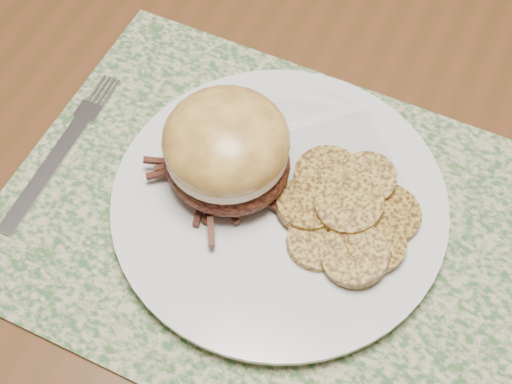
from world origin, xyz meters
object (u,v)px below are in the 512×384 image
Objects in this scene: dining_table at (307,195)px; dinner_plate at (279,203)px; fork at (62,149)px; pork_sandwich at (227,149)px.

dinner_plate is at bearing -91.00° from dining_table.
dining_table is 0.24m from fork.
dinner_plate is 1.44× the size of fork.
dinner_plate is 2.12× the size of pork_sandwich.
fork is at bearing -172.12° from dinner_plate.
pork_sandwich reaches higher than dinner_plate.
fork reaches higher than dining_table.
fork is (-0.15, -0.03, -0.05)m from pork_sandwich.
dining_table is 8.33× the size of fork.
pork_sandwich reaches higher than dining_table.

